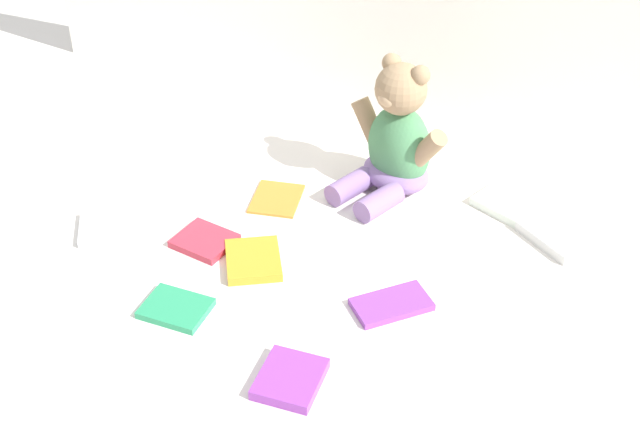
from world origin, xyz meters
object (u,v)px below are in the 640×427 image
book_case_4 (105,228)px  book_case_8 (277,198)px  book_case_7 (558,235)px  book_case_0 (392,304)px  teddy_bear (396,143)px  book_case_5 (290,379)px  book_case_2 (253,260)px  book_case_1 (176,308)px  book_case_3 (510,205)px  book_case_6 (205,241)px

book_case_4 → book_case_8: 0.32m
book_case_7 → book_case_8: (-0.51, -0.08, -0.00)m
book_case_4 → book_case_7: book_case_7 is taller
book_case_0 → book_case_4: book_case_4 is taller
teddy_bear → book_case_5: teddy_bear is taller
teddy_bear → book_case_8: size_ratio=2.47×
book_case_2 → book_case_4: 0.29m
book_case_0 → book_case_5: size_ratio=1.22×
book_case_1 → book_case_5: 0.24m
book_case_8 → book_case_0: bearing=135.1°
book_case_4 → book_case_7: size_ratio=0.76×
book_case_0 → book_case_1: same height
book_case_8 → book_case_3: bearing=-171.9°
book_case_7 → book_case_2: bearing=155.2°
book_case_5 → book_case_6: book_case_5 is taller
teddy_bear → book_case_2: (-0.15, -0.31, -0.09)m
book_case_7 → book_case_8: book_case_7 is taller
book_case_3 → book_case_7: bearing=-98.5°
book_case_3 → book_case_1: bearing=161.8°
book_case_1 → book_case_2: 0.17m
book_case_2 → book_case_8: book_case_2 is taller
book_case_8 → book_case_2: bearing=92.0°
book_case_3 → book_case_6: book_case_3 is taller
book_case_2 → book_case_4: bearing=-26.4°
book_case_1 → book_case_6: bearing=13.0°
book_case_6 → book_case_7: book_case_7 is taller
book_case_0 → book_case_8: book_case_0 is taller
book_case_3 → book_case_6: bearing=146.9°
book_case_8 → book_case_6: bearing=59.7°
book_case_8 → book_case_4: bearing=29.2°
book_case_3 → book_case_4: bearing=141.4°
book_case_0 → book_case_6: bearing=-139.4°
book_case_4 → book_case_6: same height
book_case_2 → book_case_4: size_ratio=1.18×
book_case_4 → book_case_3: bearing=176.4°
book_case_4 → book_case_6: size_ratio=0.96×
book_case_5 → book_case_1: bearing=-20.2°
teddy_bear → book_case_4: 0.55m
book_case_3 → book_case_5: (-0.20, -0.55, 0.00)m
book_case_6 → book_case_2: bearing=90.4°
book_case_2 → book_case_7: size_ratio=0.90×
book_case_5 → book_case_2: bearing=-56.3°
book_case_7 → book_case_8: 0.52m
book_case_1 → book_case_6: size_ratio=1.07×
book_case_3 → book_case_7: size_ratio=0.99×
book_case_1 → book_case_7: 0.68m
book_case_6 → book_case_3: bearing=132.8°
teddy_bear → book_case_7: size_ratio=2.15×
book_case_1 → book_case_7: (0.53, 0.42, 0.00)m
book_case_3 → book_case_4: size_ratio=1.30×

